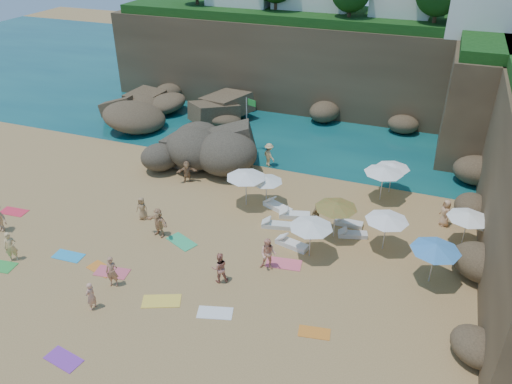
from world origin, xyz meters
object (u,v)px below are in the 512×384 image
(lounger_0, at_px, (277,225))
(person_stand_0, at_px, (11,247))
(flag_pole, at_px, (248,118))
(person_stand_5, at_px, (187,172))
(person_stand_4, at_px, (445,213))
(parasol_1, at_px, (393,166))
(rock_outcrop, at_px, (201,172))
(parasol_0, at_px, (246,175))
(parasol_2, at_px, (384,170))
(person_stand_1, at_px, (220,268))
(person_stand_3, at_px, (316,215))
(person_stand_6, at_px, (91,296))
(person_stand_2, at_px, (269,155))

(lounger_0, bearing_deg, person_stand_0, -158.13)
(flag_pole, relative_size, person_stand_5, 2.75)
(lounger_0, distance_m, person_stand_4, 10.33)
(person_stand_5, bearing_deg, parasol_1, -17.00)
(rock_outcrop, xyz_separation_m, person_stand_4, (17.12, -1.12, 0.88))
(parasol_0, height_order, parasol_2, parasol_0)
(person_stand_1, xyz_separation_m, person_stand_3, (3.36, 6.93, -0.14))
(person_stand_4, distance_m, person_stand_6, 20.92)
(person_stand_4, bearing_deg, person_stand_0, -92.72)
(person_stand_0, bearing_deg, person_stand_3, -6.50)
(lounger_0, bearing_deg, flag_pole, 109.10)
(lounger_0, distance_m, person_stand_3, 2.50)
(parasol_0, distance_m, person_stand_3, 5.17)
(person_stand_6, bearing_deg, person_stand_1, 134.05)
(parasol_1, relative_size, person_stand_6, 1.49)
(person_stand_2, xyz_separation_m, person_stand_6, (-2.98, -17.55, -0.14))
(flag_pole, height_order, person_stand_2, flag_pole)
(flag_pole, relative_size, person_stand_4, 2.53)
(person_stand_5, distance_m, person_stand_6, 13.28)
(parasol_1, relative_size, person_stand_1, 1.33)
(flag_pole, xyz_separation_m, parasol_2, (11.05, -4.03, -0.61))
(parasol_1, bearing_deg, parasol_0, -149.38)
(person_stand_3, distance_m, person_stand_5, 10.23)
(person_stand_3, height_order, person_stand_5, person_stand_5)
(lounger_0, height_order, person_stand_2, person_stand_2)
(person_stand_0, height_order, person_stand_6, person_stand_0)
(lounger_0, distance_m, person_stand_6, 11.70)
(parasol_1, height_order, lounger_0, parasol_1)
(person_stand_1, bearing_deg, person_stand_2, -114.35)
(parasol_2, relative_size, person_stand_0, 1.42)
(lounger_0, relative_size, person_stand_1, 1.06)
(parasol_0, height_order, person_stand_5, parasol_0)
(parasol_2, distance_m, person_stand_6, 19.42)
(parasol_2, distance_m, person_stand_0, 22.82)
(person_stand_1, distance_m, person_stand_6, 6.45)
(parasol_2, relative_size, person_stand_2, 1.39)
(parasol_1, bearing_deg, person_stand_0, -140.77)
(flag_pole, bearing_deg, person_stand_0, -111.45)
(person_stand_0, bearing_deg, parasol_1, 0.52)
(parasol_2, relative_size, person_stand_1, 1.45)
(rock_outcrop, height_order, parasol_0, parasol_0)
(lounger_0, height_order, person_stand_5, person_stand_5)
(person_stand_0, relative_size, person_stand_4, 1.03)
(person_stand_1, relative_size, person_stand_5, 1.09)
(lounger_0, height_order, person_stand_1, person_stand_1)
(person_stand_2, distance_m, person_stand_5, 6.37)
(person_stand_1, height_order, person_stand_5, person_stand_1)
(lounger_0, bearing_deg, parasol_1, 38.29)
(person_stand_3, bearing_deg, parasol_0, 110.79)
(flag_pole, distance_m, person_stand_6, 19.66)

